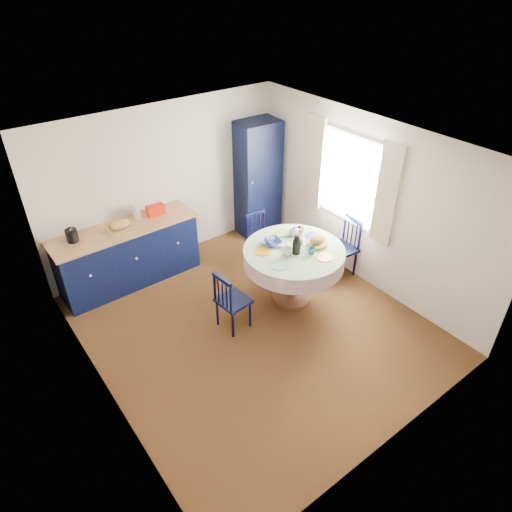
{
  "coord_description": "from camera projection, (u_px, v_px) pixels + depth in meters",
  "views": [
    {
      "loc": [
        -2.76,
        -3.71,
        4.26
      ],
      "look_at": [
        0.19,
        0.2,
        0.95
      ],
      "focal_mm": 32.0,
      "sensor_mm": 36.0,
      "label": 1
    }
  ],
  "objects": [
    {
      "name": "mug_c",
      "position": [
        300.0,
        230.0,
        6.56
      ],
      "size": [
        0.11,
        0.11,
        0.09
      ],
      "primitive_type": "imported",
      "color": "black",
      "rests_on": "dining_table"
    },
    {
      "name": "mug_b",
      "position": [
        311.0,
        251.0,
        6.1
      ],
      "size": [
        0.11,
        0.11,
        0.1
      ],
      "primitive_type": "imported",
      "color": "#28656D",
      "rests_on": "dining_table"
    },
    {
      "name": "mug_d",
      "position": [
        271.0,
        240.0,
        6.33
      ],
      "size": [
        0.11,
        0.11,
        0.1
      ],
      "primitive_type": "imported",
      "color": "silver",
      "rests_on": "dining_table"
    },
    {
      "name": "mug_a",
      "position": [
        287.0,
        252.0,
        6.09
      ],
      "size": [
        0.14,
        0.14,
        0.11
      ],
      "primitive_type": "imported",
      "color": "silver",
      "rests_on": "dining_table"
    },
    {
      "name": "wall_back",
      "position": [
        166.0,
        185.0,
        7.0
      ],
      "size": [
        4.0,
        0.02,
        2.5
      ],
      "primitive_type": "cube",
      "color": "silver",
      "rests_on": "floor"
    },
    {
      "name": "pantry_cabinet",
      "position": [
        258.0,
        179.0,
        7.77
      ],
      "size": [
        0.73,
        0.55,
        2.01
      ],
      "rotation": [
        0.0,
        0.0,
        -0.07
      ],
      "color": "black",
      "rests_on": "floor"
    },
    {
      "name": "ceiling",
      "position": [
        253.0,
        150.0,
        4.82
      ],
      "size": [
        4.5,
        4.5,
        0.0
      ],
      "primitive_type": "plane",
      "rotation": [
        3.14,
        0.0,
        0.0
      ],
      "color": "white",
      "rests_on": "wall_back"
    },
    {
      "name": "floor",
      "position": [
        253.0,
        325.0,
        6.21
      ],
      "size": [
        4.5,
        4.5,
        0.0
      ],
      "primitive_type": "plane",
      "color": "black",
      "rests_on": "ground"
    },
    {
      "name": "chair_left",
      "position": [
        231.0,
        301.0,
        5.95
      ],
      "size": [
        0.42,
        0.43,
        0.89
      ],
      "rotation": [
        0.0,
        0.0,
        1.67
      ],
      "color": "black",
      "rests_on": "floor"
    },
    {
      "name": "chair_right",
      "position": [
        343.0,
        246.0,
        6.97
      ],
      "size": [
        0.45,
        0.46,
        0.95
      ],
      "rotation": [
        0.0,
        0.0,
        -1.68
      ],
      "color": "black",
      "rests_on": "floor"
    },
    {
      "name": "cobalt_bowl",
      "position": [
        271.0,
        242.0,
        6.32
      ],
      "size": [
        0.27,
        0.27,
        0.07
      ],
      "primitive_type": "imported",
      "color": "navy",
      "rests_on": "dining_table"
    },
    {
      "name": "kitchen_counter",
      "position": [
        128.0,
        253.0,
        6.8
      ],
      "size": [
        2.13,
        0.69,
        1.19
      ],
      "rotation": [
        0.0,
        0.0,
        0.01
      ],
      "color": "black",
      "rests_on": "floor"
    },
    {
      "name": "chair_far",
      "position": [
        260.0,
        239.0,
        7.23
      ],
      "size": [
        0.41,
        0.4,
        0.87
      ],
      "rotation": [
        0.0,
        0.0,
        -0.07
      ],
      "color": "black",
      "rests_on": "floor"
    },
    {
      "name": "wall_right",
      "position": [
        365.0,
        203.0,
        6.51
      ],
      "size": [
        0.02,
        4.5,
        2.5
      ],
      "primitive_type": "cube",
      "color": "silver",
      "rests_on": "floor"
    },
    {
      "name": "window",
      "position": [
        350.0,
        179.0,
        6.53
      ],
      "size": [
        0.1,
        1.74,
        1.45
      ],
      "color": "white",
      "rests_on": "wall_right"
    },
    {
      "name": "dining_table",
      "position": [
        294.0,
        257.0,
        6.3
      ],
      "size": [
        1.4,
        1.4,
        1.13
      ],
      "color": "#542E18",
      "rests_on": "floor"
    },
    {
      "name": "wall_left",
      "position": [
        92.0,
        315.0,
        4.52
      ],
      "size": [
        0.02,
        4.5,
        2.5
      ],
      "primitive_type": "cube",
      "color": "silver",
      "rests_on": "floor"
    }
  ]
}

